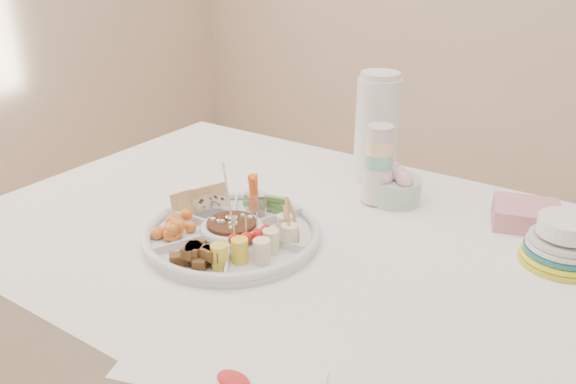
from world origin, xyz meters
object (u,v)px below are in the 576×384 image
Objects in this scene: dining_table at (303,367)px; plate_stack at (563,241)px; party_tray at (232,231)px; thermos at (377,126)px.

plate_stack is at bearing 20.66° from dining_table.
plate_stack reaches higher than party_tray.
thermos is (0.10, 0.49, 0.13)m from party_tray.
plate_stack reaches higher than dining_table.
plate_stack is at bearing -20.74° from thermos.
dining_table is 9.61× the size of plate_stack.
dining_table is 4.00× the size of party_tray.
thermos is at bearing 92.12° from dining_table.
plate_stack is (0.61, 0.30, 0.03)m from party_tray.
party_tray reaches higher than dining_table.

